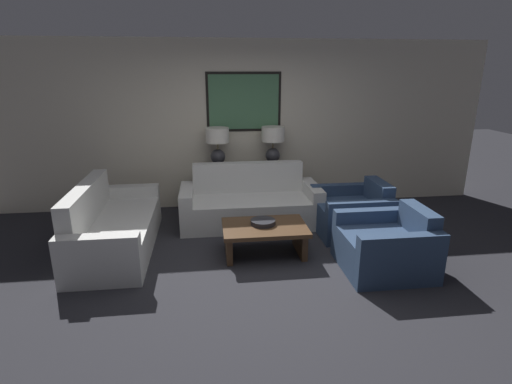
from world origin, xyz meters
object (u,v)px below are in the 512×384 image
(couch_by_side, at_px, (113,228))
(coffee_table, at_px, (265,233))
(table_lamp_right, at_px, (273,141))
(decorative_bowl, at_px, (263,222))
(console_table, at_px, (246,187))
(armchair_near_camera, at_px, (386,247))
(table_lamp_left, at_px, (218,142))
(couch_by_back_wall, at_px, (250,204))
(armchair_near_back_wall, at_px, (353,214))

(couch_by_side, xyz_separation_m, coffee_table, (1.88, -0.38, -0.01))
(table_lamp_right, bearing_deg, decorative_bowl, -103.22)
(console_table, xyz_separation_m, table_lamp_right, (0.44, 0.00, 0.74))
(console_table, distance_m, table_lamp_right, 0.86)
(console_table, xyz_separation_m, armchair_near_camera, (1.38, -2.25, -0.10))
(coffee_table, relative_size, decorative_bowl, 3.35)
(table_lamp_right, bearing_deg, table_lamp_left, 180.00)
(console_table, distance_m, armchair_near_camera, 2.64)
(coffee_table, relative_size, armchair_near_camera, 1.08)
(table_lamp_left, bearing_deg, armchair_near_camera, -51.15)
(table_lamp_right, relative_size, coffee_table, 0.58)
(couch_by_back_wall, xyz_separation_m, armchair_near_camera, (1.38, -1.63, -0.01))
(console_table, distance_m, coffee_table, 1.71)
(couch_by_side, relative_size, coffee_table, 1.97)
(couch_by_back_wall, bearing_deg, table_lamp_right, 55.26)
(couch_by_side, distance_m, coffee_table, 1.91)
(table_lamp_left, distance_m, couch_by_side, 2.09)
(console_table, bearing_deg, armchair_near_camera, -58.53)
(armchair_near_back_wall, distance_m, armchair_near_camera, 1.09)
(coffee_table, bearing_deg, console_table, 92.03)
(decorative_bowl, relative_size, armchair_near_camera, 0.32)
(couch_by_side, height_order, armchair_near_camera, couch_by_side)
(coffee_table, bearing_deg, decorative_bowl, 108.31)
(table_lamp_left, xyz_separation_m, coffee_table, (0.50, -1.71, -0.84))
(decorative_bowl, xyz_separation_m, armchair_near_back_wall, (1.33, 0.50, -0.14))
(console_table, relative_size, table_lamp_left, 2.40)
(couch_by_side, bearing_deg, decorative_bowl, -10.20)
(console_table, relative_size, decorative_bowl, 4.69)
(couch_by_side, bearing_deg, table_lamp_left, 43.91)
(table_lamp_left, distance_m, coffee_table, 1.97)
(table_lamp_left, relative_size, couch_by_back_wall, 0.30)
(couch_by_back_wall, distance_m, decorative_bowl, 1.04)
(couch_by_side, distance_m, armchair_near_back_wall, 3.20)
(table_lamp_left, distance_m, armchair_near_camera, 3.01)
(table_lamp_left, height_order, armchair_near_camera, table_lamp_left)
(console_table, distance_m, couch_by_back_wall, 0.63)
(table_lamp_right, xyz_separation_m, armchair_near_camera, (0.94, -2.25, -0.84))
(table_lamp_right, xyz_separation_m, couch_by_side, (-2.25, -1.33, -0.83))
(table_lamp_right, relative_size, armchair_near_back_wall, 0.63)
(couch_by_side, relative_size, armchair_near_back_wall, 2.14)
(decorative_bowl, distance_m, armchair_near_camera, 1.47)
(table_lamp_right, height_order, armchair_near_back_wall, table_lamp_right)
(couch_by_back_wall, xyz_separation_m, couch_by_side, (-1.82, -0.70, 0.00))
(couch_by_side, relative_size, decorative_bowl, 6.61)
(table_lamp_right, distance_m, armchair_near_back_wall, 1.72)
(decorative_bowl, bearing_deg, table_lamp_left, 106.14)
(couch_by_back_wall, bearing_deg, console_table, 90.00)
(armchair_near_back_wall, bearing_deg, couch_by_side, -177.05)
(couch_by_back_wall, relative_size, couch_by_side, 1.00)
(table_lamp_right, distance_m, armchair_near_camera, 2.58)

